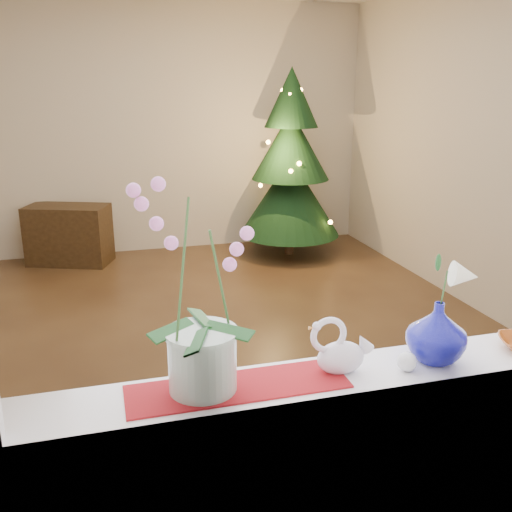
{
  "coord_description": "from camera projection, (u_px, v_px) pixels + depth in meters",
  "views": [
    {
      "loc": [
        -0.75,
        -3.92,
        1.83
      ],
      "look_at": [
        -0.05,
        -1.4,
        1.04
      ],
      "focal_mm": 40.0,
      "sensor_mm": 36.0,
      "label": 1
    }
  ],
  "objects": [
    {
      "name": "windowsill",
      "position": [
        349.0,
        377.0,
        1.89
      ],
      "size": [
        2.2,
        0.26,
        0.04
      ],
      "primitive_type": "cube",
      "color": "white",
      "rests_on": "window_apron"
    },
    {
      "name": "blue_vase",
      "position": [
        437.0,
        328.0,
        1.93
      ],
      "size": [
        0.3,
        0.3,
        0.24
      ],
      "primitive_type": "imported",
      "rotation": [
        0.0,
        0.0,
        -0.36
      ],
      "color": "#080967",
      "rests_on": "windowsill"
    },
    {
      "name": "side_table",
      "position": [
        69.0,
        235.0,
        5.99
      ],
      "size": [
        0.92,
        0.68,
        0.62
      ],
      "primitive_type": "cube",
      "rotation": [
        0.0,
        0.0,
        -0.37
      ],
      "color": "black",
      "rests_on": "ground"
    },
    {
      "name": "swan",
      "position": [
        341.0,
        346.0,
        1.86
      ],
      "size": [
        0.24,
        0.18,
        0.19
      ],
      "primitive_type": null,
      "rotation": [
        0.0,
        0.0,
        0.4
      ],
      "color": "silver",
      "rests_on": "windowsill"
    },
    {
      "name": "runner",
      "position": [
        238.0,
        387.0,
        1.79
      ],
      "size": [
        0.7,
        0.2,
        0.01
      ],
      "primitive_type": "cube",
      "color": "maroon",
      "rests_on": "windowsill"
    },
    {
      "name": "orchid_pot",
      "position": [
        200.0,
        290.0,
        1.68
      ],
      "size": [
        0.23,
        0.23,
        0.67
      ],
      "primitive_type": null,
      "rotation": [
        0.0,
        0.0,
        -0.0
      ],
      "color": "white",
      "rests_on": "windowsill"
    },
    {
      "name": "paperweight",
      "position": [
        407.0,
        362.0,
        1.88
      ],
      "size": [
        0.09,
        0.09,
        0.07
      ],
      "primitive_type": "sphere",
      "rotation": [
        0.0,
        0.0,
        0.36
      ],
      "color": "white",
      "rests_on": "windowsill"
    },
    {
      "name": "window_frame",
      "position": [
        378.0,
        134.0,
        1.57
      ],
      "size": [
        2.22,
        0.06,
        1.6
      ],
      "primitive_type": null,
      "color": "white",
      "rests_on": "windowsill"
    },
    {
      "name": "wall_front",
      "position": [
        375.0,
        259.0,
        1.64
      ],
      "size": [
        4.5,
        0.1,
        2.7
      ],
      "primitive_type": "cube",
      "color": "beige",
      "rests_on": "ground"
    },
    {
      "name": "window_apron",
      "position": [
        354.0,
        510.0,
        1.94
      ],
      "size": [
        2.2,
        0.08,
        0.88
      ],
      "primitive_type": "cube",
      "color": "white",
      "rests_on": "ground"
    },
    {
      "name": "xmas_tree",
      "position": [
        290.0,
        164.0,
        6.12
      ],
      "size": [
        1.19,
        1.19,
        2.0
      ],
      "primitive_type": null,
      "rotation": [
        0.0,
        0.0,
        0.09
      ],
      "color": "black",
      "rests_on": "ground"
    },
    {
      "name": "wall_back",
      "position": [
        165.0,
        129.0,
        6.25
      ],
      "size": [
        4.5,
        0.1,
        2.7
      ],
      "primitive_type": "cube",
      "color": "beige",
      "rests_on": "ground"
    },
    {
      "name": "lily",
      "position": [
        443.0,
        268.0,
        1.87
      ],
      "size": [
        0.14,
        0.08,
        0.18
      ],
      "primitive_type": null,
      "color": "white",
      "rests_on": "blue_vase"
    },
    {
      "name": "wall_right",
      "position": [
        487.0,
        147.0,
        4.52
      ],
      "size": [
        0.1,
        5.0,
        2.7
      ],
      "primitive_type": "cube",
      "color": "beige",
      "rests_on": "ground"
    },
    {
      "name": "ground",
      "position": [
        213.0,
        335.0,
        4.34
      ],
      "size": [
        5.0,
        5.0,
        0.0
      ],
      "primitive_type": "plane",
      "color": "#352215",
      "rests_on": "ground"
    }
  ]
}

